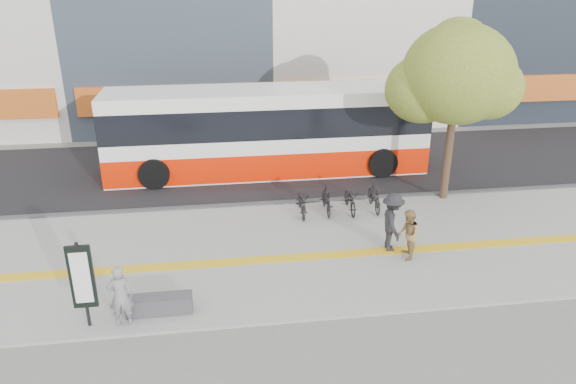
{
  "coord_description": "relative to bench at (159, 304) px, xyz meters",
  "views": [
    {
      "loc": [
        -1.03,
        -12.58,
        7.85
      ],
      "look_at": [
        1.03,
        2.0,
        1.75
      ],
      "focal_mm": 33.54,
      "sensor_mm": 36.0,
      "label": 1
    }
  ],
  "objects": [
    {
      "name": "sidewalk",
      "position": [
        2.6,
        2.7,
        -0.27
      ],
      "size": [
        40.0,
        7.0,
        0.08
      ],
      "primitive_type": "cube",
      "color": "slate",
      "rests_on": "ground"
    },
    {
      "name": "bus",
      "position": [
        3.7,
        9.7,
        1.37
      ],
      "size": [
        12.91,
        3.06,
        3.44
      ],
      "color": "white",
      "rests_on": "street"
    },
    {
      "name": "signboard",
      "position": [
        -1.6,
        -0.31,
        1.06
      ],
      "size": [
        0.55,
        0.1,
        2.2
      ],
      "color": "black",
      "rests_on": "sidewalk"
    },
    {
      "name": "pedestrian_dark",
      "position": [
        6.61,
        2.32,
        0.67
      ],
      "size": [
        0.75,
        1.2,
        1.79
      ],
      "primitive_type": "imported",
      "rotation": [
        0.0,
        0.0,
        1.5
      ],
      "color": "black",
      "rests_on": "sidewalk"
    },
    {
      "name": "street_tree",
      "position": [
        9.78,
        6.02,
        4.21
      ],
      "size": [
        4.4,
        3.8,
        6.31
      ],
      "color": "#342117",
      "rests_on": "sidewalk"
    },
    {
      "name": "ground",
      "position": [
        2.6,
        1.2,
        -0.3
      ],
      "size": [
        120.0,
        120.0,
        0.0
      ],
      "primitive_type": "plane",
      "color": "slate",
      "rests_on": "ground"
    },
    {
      "name": "seated_woman",
      "position": [
        -0.8,
        -0.36,
        0.56
      ],
      "size": [
        0.59,
        0.4,
        1.56
      ],
      "primitive_type": "imported",
      "rotation": [
        0.0,
        0.0,
        3.19
      ],
      "color": "black",
      "rests_on": "sidewalk"
    },
    {
      "name": "tactile_strip",
      "position": [
        2.6,
        2.2,
        -0.22
      ],
      "size": [
        40.0,
        0.45,
        0.01
      ],
      "primitive_type": "cube",
      "color": "gold",
      "rests_on": "sidewalk"
    },
    {
      "name": "bench",
      "position": [
        0.0,
        0.0,
        0.0
      ],
      "size": [
        1.6,
        0.45,
        0.45
      ],
      "primitive_type": "cube",
      "color": "#3D3D40",
      "rests_on": "sidewalk"
    },
    {
      "name": "pedestrian_tan",
      "position": [
        6.89,
        1.74,
        0.53
      ],
      "size": [
        0.7,
        0.83,
        1.5
      ],
      "primitive_type": "imported",
      "rotation": [
        0.0,
        0.0,
        -1.77
      ],
      "color": "olive",
      "rests_on": "sidewalk"
    },
    {
      "name": "street",
      "position": [
        2.6,
        10.2,
        -0.28
      ],
      "size": [
        40.0,
        8.0,
        0.06
      ],
      "primitive_type": "cube",
      "color": "black",
      "rests_on": "ground"
    },
    {
      "name": "curb",
      "position": [
        2.6,
        6.2,
        -0.23
      ],
      "size": [
        40.0,
        0.25,
        0.14
      ],
      "primitive_type": "cube",
      "color": "#3D3D40",
      "rests_on": "ground"
    },
    {
      "name": "bicycle_row",
      "position": [
        5.64,
        5.2,
        0.23
      ],
      "size": [
        3.14,
        1.68,
        0.97
      ],
      "color": "black",
      "rests_on": "sidewalk"
    }
  ]
}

